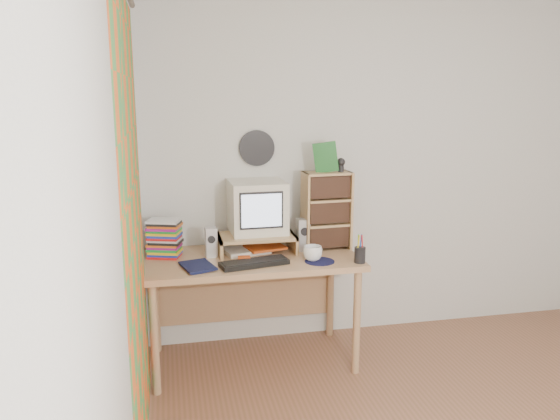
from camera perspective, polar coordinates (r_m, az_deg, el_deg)
name	(u,v)px	position (r m, az deg, el deg)	size (l,w,h in m)	color
back_wall	(380,169)	(4.13, 10.41, 4.19)	(3.50, 3.50, 0.00)	silver
left_wall	(116,247)	(2.12, -16.76, -3.70)	(3.50, 3.50, 0.00)	silver
curtain	(135,239)	(2.61, -14.90, -2.93)	(2.20, 2.20, 0.00)	#E15A1F
wall_disc	(257,148)	(3.84, -2.43, 6.48)	(0.25, 0.25, 0.02)	black
desk	(250,273)	(3.72, -3.12, -6.59)	(1.40, 0.70, 0.75)	tan
monitor_riser	(256,239)	(3.69, -2.48, -3.00)	(0.52, 0.30, 0.12)	tan
crt_monitor	(258,208)	(3.70, -2.31, 0.24)	(0.37, 0.37, 0.35)	silver
speaker_left	(211,242)	(3.61, -7.22, -3.36)	(0.07, 0.07, 0.20)	silver
speaker_right	(303,235)	(3.73, 2.43, -2.59)	(0.08, 0.08, 0.22)	silver
keyboard	(254,263)	(3.44, -2.71, -5.56)	(0.43, 0.14, 0.03)	black
dvd_stack	(164,236)	(3.65, -11.99, -2.67)	(0.20, 0.14, 0.28)	brown
cd_rack	(327,210)	(3.76, 4.89, -0.05)	(0.32, 0.17, 0.53)	tan
mug	(313,253)	(3.52, 3.43, -4.54)	(0.12, 0.12, 0.10)	white
diary	(184,267)	(3.39, -10.04, -5.84)	(0.22, 0.16, 0.04)	#0F1437
mousepad	(320,261)	(3.52, 4.16, -5.37)	(0.19, 0.19, 0.00)	#101437
pen_cup	(360,252)	(3.51, 8.35, -4.36)	(0.07, 0.07, 0.14)	black
papers	(253,249)	(3.72, -2.84, -4.11)	(0.29, 0.21, 0.04)	silver
red_box	(244,259)	(3.50, -3.76, -5.18)	(0.08, 0.05, 0.04)	#CC4615
game_box	(325,157)	(3.69, 4.78, 5.51)	(0.16, 0.03, 0.20)	#1B5F22
webcam	(341,165)	(3.72, 6.39, 4.70)	(0.06, 0.06, 0.10)	black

